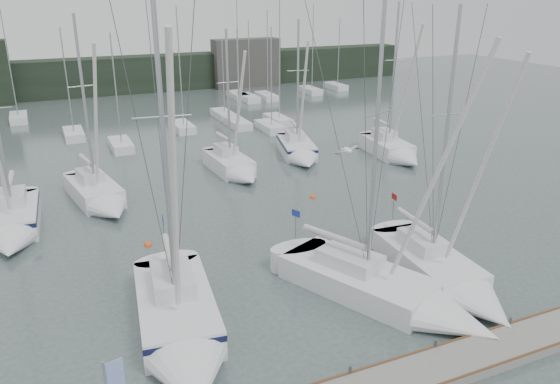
{
  "coord_description": "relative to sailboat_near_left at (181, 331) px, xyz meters",
  "views": [
    {
      "loc": [
        -11.25,
        -18.36,
        13.98
      ],
      "look_at": [
        -0.87,
        5.0,
        4.42
      ],
      "focal_mm": 35.0,
      "sensor_mm": 36.0,
      "label": 1
    }
  ],
  "objects": [
    {
      "name": "sailboat_mid_c",
      "position": [
        9.45,
        19.91,
        -0.05
      ],
      "size": [
        2.97,
        7.69,
        11.99
      ],
      "rotation": [
        0.0,
        0.0,
        0.05
      ],
      "color": "silver",
      "rests_on": "ground"
    },
    {
      "name": "dock",
      "position": [
        7.23,
        -5.77,
        -0.47
      ],
      "size": [
        24.0,
        2.0,
        0.4
      ],
      "primitive_type": "cube",
      "color": "slate",
      "rests_on": "ground"
    },
    {
      "name": "sailboat_mid_e",
      "position": [
        23.75,
        18.65,
        -0.03
      ],
      "size": [
        3.51,
        8.32,
        13.87
      ],
      "rotation": [
        0.0,
        0.0,
        -0.1
      ],
      "color": "silver",
      "rests_on": "ground"
    },
    {
      "name": "buoy_c",
      "position": [
        0.57,
        10.07,
        -0.67
      ],
      "size": [
        0.47,
        0.47,
        0.47
      ],
      "primitive_type": "sphere",
      "color": "#E35314",
      "rests_on": "ground"
    },
    {
      "name": "far_building_right",
      "position": [
        25.23,
        59.23,
        2.83
      ],
      "size": [
        10.0,
        3.0,
        7.0
      ],
      "primitive_type": "cube",
      "color": "#423F3C",
      "rests_on": "ground"
    },
    {
      "name": "sailboat_mid_d",
      "position": [
        16.13,
        22.02,
        -0.05
      ],
      "size": [
        4.65,
        8.76,
        12.48
      ],
      "rotation": [
        0.0,
        0.0,
        -0.25
      ],
      "color": "silver",
      "rests_on": "ground"
    },
    {
      "name": "sailboat_near_left",
      "position": [
        0.0,
        0.0,
        0.0
      ],
      "size": [
        4.44,
        10.68,
        15.88
      ],
      "rotation": [
        0.0,
        0.0,
        -0.12
      ],
      "color": "silver",
      "rests_on": "ground"
    },
    {
      "name": "far_treeline",
      "position": [
        7.23,
        61.23,
        1.83
      ],
      "size": [
        90.0,
        4.0,
        5.0
      ],
      "primitive_type": "cube",
      "color": "black",
      "rests_on": "ground"
    },
    {
      "name": "ground",
      "position": [
        7.23,
        -0.77,
        -0.67
      ],
      "size": [
        160.0,
        160.0,
        0.0
      ],
      "primitive_type": "plane",
      "color": "#445350",
      "rests_on": "ground"
    },
    {
      "name": "sailboat_mid_b",
      "position": [
        -1.13,
        17.4,
        -0.05
      ],
      "size": [
        4.04,
        8.57,
        13.4
      ],
      "rotation": [
        0.0,
        0.0,
        0.17
      ],
      "color": "silver",
      "rests_on": "ground"
    },
    {
      "name": "sailboat_near_right",
      "position": [
        13.26,
        -0.97,
        -0.13
      ],
      "size": [
        3.54,
        10.16,
        14.36
      ],
      "rotation": [
        0.0,
        0.0,
        -0.07
      ],
      "color": "silver",
      "rests_on": "ground"
    },
    {
      "name": "seagull",
      "position": [
        5.73,
        -3.07,
        7.93
      ],
      "size": [
        1.05,
        0.51,
        0.21
      ],
      "rotation": [
        0.0,
        0.0,
        0.32
      ],
      "color": "white",
      "rests_on": "ground"
    },
    {
      "name": "mast_forest",
      "position": [
        6.88,
        42.01,
        -0.19
      ],
      "size": [
        60.05,
        24.6,
        14.73
      ],
      "color": "silver",
      "rests_on": "ground"
    },
    {
      "name": "sailboat_near_center",
      "position": [
        10.0,
        -1.37,
        -0.11
      ],
      "size": [
        7.39,
        11.18,
        15.21
      ],
      "rotation": [
        0.0,
        0.0,
        0.43
      ],
      "color": "silver",
      "rests_on": "ground"
    },
    {
      "name": "sailboat_mid_a",
      "position": [
        -6.52,
        14.73,
        0.0
      ],
      "size": [
        3.22,
        8.64,
        12.57
      ],
      "rotation": [
        0.0,
        0.0,
        -0.05
      ],
      "color": "silver",
      "rests_on": "ground"
    },
    {
      "name": "buoy_b",
      "position": [
        12.86,
        13.06,
        -0.67
      ],
      "size": [
        0.45,
        0.45,
        0.45
      ],
      "primitive_type": "sphere",
      "color": "#E35314",
      "rests_on": "ground"
    },
    {
      "name": "buoy_a",
      "position": [
        2.47,
        11.76,
        -0.67
      ],
      "size": [
        0.52,
        0.52,
        0.52
      ],
      "primitive_type": "sphere",
      "color": "#E35314",
      "rests_on": "ground"
    }
  ]
}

